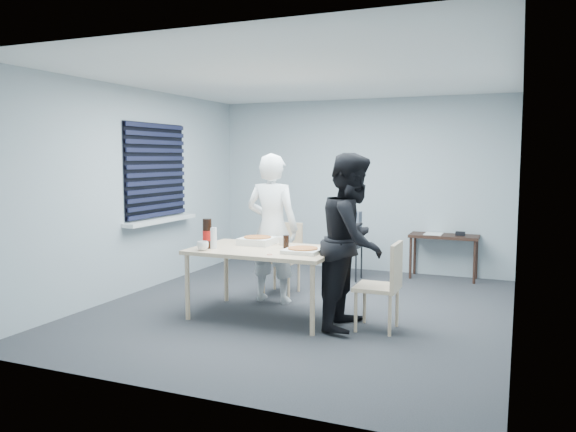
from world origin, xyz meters
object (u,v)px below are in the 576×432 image
at_px(dining_table, 264,254).
at_px(mug_a, 203,246).
at_px(chair_right, 386,280).
at_px(stool, 349,251).
at_px(chair_far, 284,253).
at_px(backpack, 349,228).
at_px(person_white, 272,228).
at_px(person_black, 352,241).
at_px(side_table, 444,240).
at_px(mug_b, 282,241).
at_px(soda_bottle, 207,234).

relative_size(dining_table, mug_a, 12.47).
xyz_separation_m(chair_right, stool, (-1.00, 2.13, -0.11)).
relative_size(chair_far, backpack, 1.96).
height_order(chair_right, backpack, backpack).
xyz_separation_m(person_white, backpack, (0.51, 1.50, -0.15)).
relative_size(person_black, stool, 3.42).
height_order(chair_right, side_table, chair_right).
bearing_deg(person_black, person_white, 62.12).
xyz_separation_m(chair_far, side_table, (1.79, 1.60, 0.04)).
bearing_deg(chair_right, stool, 115.24).
relative_size(chair_right, mug_b, 8.90).
height_order(backpack, soda_bottle, soda_bottle).
relative_size(chair_right, stool, 1.72).
height_order(person_black, stool, person_black).
bearing_deg(side_table, stool, -155.21).
distance_m(person_white, stool, 1.67).
relative_size(person_white, person_black, 1.00).
bearing_deg(chair_right, side_table, 85.18).
bearing_deg(chair_right, person_black, -179.65).
bearing_deg(dining_table, mug_a, -146.63).
bearing_deg(chair_far, person_white, -83.85).
distance_m(chair_right, side_table, 2.71).
bearing_deg(soda_bottle, backpack, 68.99).
distance_m(dining_table, chair_right, 1.33).
xyz_separation_m(person_white, mug_b, (0.26, -0.32, -0.09)).
bearing_deg(mug_b, person_white, 129.66).
bearing_deg(person_black, soda_bottle, 98.12).
xyz_separation_m(side_table, mug_b, (-1.48, -2.40, 0.24)).
height_order(dining_table, backpack, backpack).
height_order(dining_table, person_white, person_white).
relative_size(stool, mug_a, 4.21).
xyz_separation_m(dining_table, backpack, (0.32, 2.12, 0.05)).
bearing_deg(stool, soda_bottle, -110.89).
distance_m(dining_table, chair_far, 1.14).
xyz_separation_m(chair_right, soda_bottle, (-1.90, -0.22, 0.39)).
bearing_deg(backpack, soda_bottle, -133.27).
xyz_separation_m(dining_table, stool, (0.32, 2.13, -0.28)).
distance_m(person_white, mug_b, 0.42).
xyz_separation_m(stool, mug_a, (-0.87, -2.50, 0.39)).
height_order(person_white, person_black, same).
bearing_deg(chair_right, chair_far, 144.87).
relative_size(mug_a, soda_bottle, 0.38).
bearing_deg(dining_table, backpack, 81.42).
distance_m(chair_far, mug_b, 0.90).
xyz_separation_m(side_table, backpack, (-1.23, -0.58, 0.18)).
relative_size(person_white, side_table, 1.86).
bearing_deg(person_white, person_black, 152.12).
distance_m(chair_right, person_black, 0.51).
height_order(chair_far, side_table, chair_far).
distance_m(person_black, side_table, 2.78).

